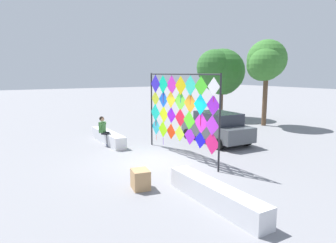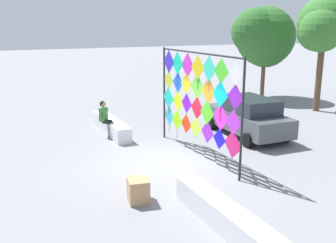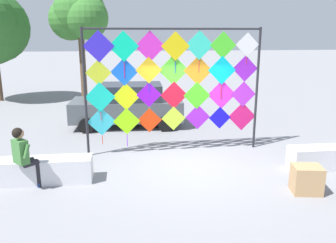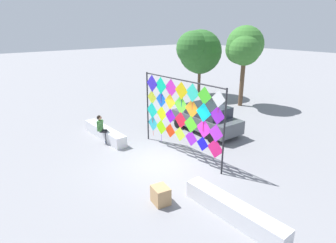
{
  "view_description": "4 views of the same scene",
  "coord_description": "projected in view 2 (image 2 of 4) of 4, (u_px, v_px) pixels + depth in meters",
  "views": [
    {
      "loc": [
        10.09,
        -5.33,
        3.48
      ],
      "look_at": [
        0.14,
        0.56,
        1.61
      ],
      "focal_mm": 32.1,
      "sensor_mm": 36.0,
      "label": 1
    },
    {
      "loc": [
        10.57,
        -4.7,
        4.33
      ],
      "look_at": [
        0.15,
        0.15,
        1.41
      ],
      "focal_mm": 41.28,
      "sensor_mm": 36.0,
      "label": 2
    },
    {
      "loc": [
        -1.58,
        -8.06,
        3.32
      ],
      "look_at": [
        -0.57,
        0.25,
        1.18
      ],
      "focal_mm": 37.07,
      "sensor_mm": 36.0,
      "label": 3
    },
    {
      "loc": [
        8.61,
        -6.5,
        5.62
      ],
      "look_at": [
        -0.42,
        0.8,
        1.66
      ],
      "focal_mm": 30.29,
      "sensor_mm": 36.0,
      "label": 4
    }
  ],
  "objects": [
    {
      "name": "kite_display_rack",
      "position": [
        197.0,
        95.0,
        12.56
      ],
      "size": [
        4.9,
        0.22,
        3.48
      ],
      "color": "#232328",
      "rests_on": "ground"
    },
    {
      "name": "tree_far_right",
      "position": [
        323.0,
        26.0,
        18.76
      ],
      "size": [
        2.99,
        2.84,
        5.63
      ],
      "color": "brown",
      "rests_on": "ground"
    },
    {
      "name": "ground",
      "position": [
        162.0,
        164.0,
        12.28
      ],
      "size": [
        120.0,
        120.0,
        0.0
      ],
      "primitive_type": "plane",
      "color": "gray"
    },
    {
      "name": "cardboard_box_large",
      "position": [
        138.0,
        190.0,
        9.62
      ],
      "size": [
        0.67,
        0.6,
        0.59
      ],
      "primitive_type": "cube",
      "rotation": [
        0.0,
        0.0,
        -0.18
      ],
      "color": "tan",
      "rests_on": "ground"
    },
    {
      "name": "tree_palm_like",
      "position": [
        264.0,
        38.0,
        22.51
      ],
      "size": [
        3.45,
        3.88,
        5.33
      ],
      "color": "brown",
      "rests_on": "ground"
    },
    {
      "name": "seated_vendor",
      "position": [
        105.0,
        116.0,
        15.1
      ],
      "size": [
        0.68,
        0.67,
        1.41
      ],
      "color": "black",
      "rests_on": "ground"
    },
    {
      "name": "plaza_ledge_right",
      "position": [
        224.0,
        216.0,
        8.35
      ],
      "size": [
        3.57,
        0.55,
        0.57
      ],
      "primitive_type": "cube",
      "color": "silver",
      "rests_on": "ground"
    },
    {
      "name": "parked_car",
      "position": [
        248.0,
        116.0,
        15.23
      ],
      "size": [
        4.04,
        2.04,
        1.54
      ],
      "color": "#4C5156",
      "rests_on": "ground"
    },
    {
      "name": "plaza_ledge_left",
      "position": [
        111.0,
        126.0,
        15.74
      ],
      "size": [
        3.57,
        0.55,
        0.57
      ],
      "primitive_type": "cube",
      "color": "silver",
      "rests_on": "ground"
    }
  ]
}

